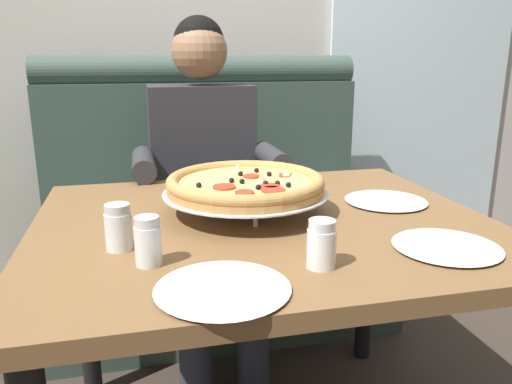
{
  "coord_description": "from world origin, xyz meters",
  "views": [
    {
      "loc": [
        -0.3,
        -1.17,
        1.13
      ],
      "look_at": [
        -0.03,
        -0.02,
        0.81
      ],
      "focal_mm": 35.07,
      "sensor_mm": 36.0,
      "label": 1
    }
  ],
  "objects_px": {
    "shaker_oregano": "(119,230)",
    "plate_near_left": "(447,244)",
    "diner_main": "(206,170)",
    "dining_table": "(264,252)",
    "pizza": "(246,185)",
    "plate_far_side": "(386,199)",
    "booth_bench": "(212,224)",
    "plate_near_right": "(223,286)",
    "shaker_parmesan": "(321,247)",
    "shaker_pepper_flakes": "(148,244)"
  },
  "relations": [
    {
      "from": "shaker_oregano",
      "to": "plate_near_left",
      "type": "xyz_separation_m",
      "value": [
        0.68,
        -0.16,
        -0.03
      ]
    },
    {
      "from": "diner_main",
      "to": "dining_table",
      "type": "bearing_deg",
      "value": -85.33
    },
    {
      "from": "pizza",
      "to": "plate_far_side",
      "type": "height_order",
      "value": "pizza"
    },
    {
      "from": "booth_bench",
      "to": "pizza",
      "type": "height_order",
      "value": "booth_bench"
    },
    {
      "from": "pizza",
      "to": "plate_near_left",
      "type": "height_order",
      "value": "pizza"
    },
    {
      "from": "plate_far_side",
      "to": "plate_near_right",
      "type": "bearing_deg",
      "value": -141.07
    },
    {
      "from": "diner_main",
      "to": "plate_near_right",
      "type": "height_order",
      "value": "diner_main"
    },
    {
      "from": "shaker_oregano",
      "to": "diner_main",
      "type": "bearing_deg",
      "value": 69.77
    },
    {
      "from": "shaker_parmesan",
      "to": "plate_near_left",
      "type": "relative_size",
      "value": 0.42
    },
    {
      "from": "shaker_parmesan",
      "to": "shaker_pepper_flakes",
      "type": "xyz_separation_m",
      "value": [
        -0.33,
        0.09,
        0.0
      ]
    },
    {
      "from": "diner_main",
      "to": "plate_near_left",
      "type": "xyz_separation_m",
      "value": [
        0.39,
        -0.96,
        0.03
      ]
    },
    {
      "from": "shaker_pepper_flakes",
      "to": "plate_far_side",
      "type": "xyz_separation_m",
      "value": [
        0.67,
        0.29,
        -0.03
      ]
    },
    {
      "from": "shaker_parmesan",
      "to": "plate_near_right",
      "type": "relative_size",
      "value": 0.4
    },
    {
      "from": "diner_main",
      "to": "shaker_pepper_flakes",
      "type": "relative_size",
      "value": 12.74
    },
    {
      "from": "dining_table",
      "to": "plate_near_right",
      "type": "bearing_deg",
      "value": -114.61
    },
    {
      "from": "diner_main",
      "to": "shaker_parmesan",
      "type": "height_order",
      "value": "diner_main"
    },
    {
      "from": "pizza",
      "to": "plate_near_right",
      "type": "relative_size",
      "value": 1.77
    },
    {
      "from": "dining_table",
      "to": "shaker_oregano",
      "type": "xyz_separation_m",
      "value": [
        -0.35,
        -0.12,
        0.13
      ]
    },
    {
      "from": "booth_bench",
      "to": "shaker_pepper_flakes",
      "type": "height_order",
      "value": "booth_bench"
    },
    {
      "from": "shaker_parmesan",
      "to": "plate_near_left",
      "type": "xyz_separation_m",
      "value": [
        0.3,
        0.03,
        -0.03
      ]
    },
    {
      "from": "dining_table",
      "to": "plate_near_left",
      "type": "xyz_separation_m",
      "value": [
        0.33,
        -0.28,
        0.1
      ]
    },
    {
      "from": "shaker_oregano",
      "to": "dining_table",
      "type": "bearing_deg",
      "value": 19.35
    },
    {
      "from": "shaker_pepper_flakes",
      "to": "plate_near_left",
      "type": "bearing_deg",
      "value": -5.62
    },
    {
      "from": "shaker_oregano",
      "to": "plate_far_side",
      "type": "distance_m",
      "value": 0.75
    },
    {
      "from": "plate_near_right",
      "to": "shaker_oregano",
      "type": "bearing_deg",
      "value": 126.17
    },
    {
      "from": "booth_bench",
      "to": "dining_table",
      "type": "bearing_deg",
      "value": -90.0
    },
    {
      "from": "booth_bench",
      "to": "dining_table",
      "type": "height_order",
      "value": "booth_bench"
    },
    {
      "from": "shaker_parmesan",
      "to": "plate_near_left",
      "type": "height_order",
      "value": "shaker_parmesan"
    },
    {
      "from": "diner_main",
      "to": "pizza",
      "type": "bearing_deg",
      "value": -87.88
    },
    {
      "from": "shaker_oregano",
      "to": "plate_near_left",
      "type": "relative_size",
      "value": 0.44
    },
    {
      "from": "dining_table",
      "to": "diner_main",
      "type": "relative_size",
      "value": 0.89
    },
    {
      "from": "dining_table",
      "to": "plate_near_left",
      "type": "bearing_deg",
      "value": -40.42
    },
    {
      "from": "booth_bench",
      "to": "plate_near_left",
      "type": "xyz_separation_m",
      "value": [
        0.33,
        -1.23,
        0.34
      ]
    },
    {
      "from": "dining_table",
      "to": "shaker_parmesan",
      "type": "xyz_separation_m",
      "value": [
        0.04,
        -0.31,
        0.13
      ]
    },
    {
      "from": "plate_near_right",
      "to": "plate_far_side",
      "type": "height_order",
      "value": "same"
    },
    {
      "from": "plate_near_left",
      "to": "shaker_parmesan",
      "type": "bearing_deg",
      "value": -174.61
    },
    {
      "from": "shaker_parmesan",
      "to": "plate_far_side",
      "type": "height_order",
      "value": "shaker_parmesan"
    },
    {
      "from": "booth_bench",
      "to": "plate_far_side",
      "type": "relative_size",
      "value": 6.37
    },
    {
      "from": "diner_main",
      "to": "plate_near_right",
      "type": "relative_size",
      "value": 5.23
    },
    {
      "from": "shaker_pepper_flakes",
      "to": "plate_near_right",
      "type": "distance_m",
      "value": 0.2
    },
    {
      "from": "pizza",
      "to": "shaker_oregano",
      "type": "bearing_deg",
      "value": -149.57
    },
    {
      "from": "booth_bench",
      "to": "diner_main",
      "type": "distance_m",
      "value": 0.41
    },
    {
      "from": "booth_bench",
      "to": "plate_near_left",
      "type": "distance_m",
      "value": 1.32
    },
    {
      "from": "booth_bench",
      "to": "shaker_parmesan",
      "type": "bearing_deg",
      "value": -88.36
    },
    {
      "from": "dining_table",
      "to": "diner_main",
      "type": "height_order",
      "value": "diner_main"
    },
    {
      "from": "shaker_parmesan",
      "to": "plate_far_side",
      "type": "distance_m",
      "value": 0.51
    },
    {
      "from": "pizza",
      "to": "plate_near_left",
      "type": "relative_size",
      "value": 1.88
    },
    {
      "from": "plate_near_left",
      "to": "pizza",
      "type": "bearing_deg",
      "value": 136.47
    },
    {
      "from": "booth_bench",
      "to": "pizza",
      "type": "xyz_separation_m",
      "value": [
        -0.03,
        -0.88,
        0.41
      ]
    },
    {
      "from": "pizza",
      "to": "shaker_pepper_flakes",
      "type": "bearing_deg",
      "value": -132.25
    }
  ]
}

